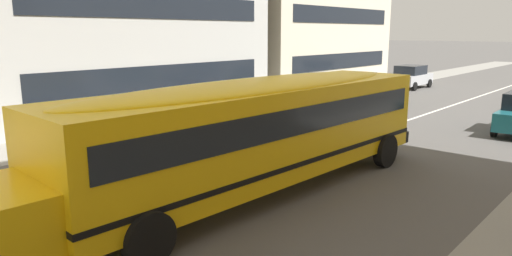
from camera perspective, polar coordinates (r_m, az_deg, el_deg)
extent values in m
plane|color=#54514F|center=(13.28, -1.08, -5.69)|extent=(400.00, 400.00, 0.00)
cube|color=gray|center=(19.06, -18.11, -0.86)|extent=(120.00, 3.00, 0.01)
cube|color=silver|center=(13.27, -1.08, -5.68)|extent=(110.00, 0.16, 0.01)
cube|color=yellow|center=(11.51, 0.59, -0.24)|extent=(11.01, 2.90, 2.19)
cube|color=black|center=(16.11, 14.17, -0.44)|extent=(0.29, 2.49, 0.36)
cube|color=black|center=(11.43, 0.60, 1.69)|extent=(10.36, 2.91, 0.64)
cube|color=black|center=(11.66, 0.58, -3.35)|extent=(11.03, 2.93, 0.12)
ellipsoid|color=yellow|center=(11.33, 0.60, 5.17)|extent=(10.57, 2.68, 0.36)
cylinder|color=red|center=(10.56, -18.36, -2.56)|extent=(0.45, 0.45, 0.03)
cylinder|color=black|center=(8.38, -13.09, -13.15)|extent=(1.00, 0.32, 0.99)
cylinder|color=black|center=(10.41, -20.74, -8.60)|extent=(1.00, 0.32, 0.99)
cylinder|color=black|center=(14.38, 15.68, -2.71)|extent=(1.00, 0.32, 0.99)
cylinder|color=black|center=(15.65, 7.66, -1.21)|extent=(1.00, 0.32, 0.99)
cube|color=#B7BABF|center=(35.22, 18.57, 5.74)|extent=(3.91, 1.72, 0.70)
cube|color=black|center=(35.02, 18.54, 6.81)|extent=(2.21, 1.57, 0.64)
cylinder|color=black|center=(36.77, 18.13, 5.45)|extent=(0.60, 0.18, 0.60)
cylinder|color=black|center=(36.13, 20.60, 5.18)|extent=(0.60, 0.18, 0.60)
cylinder|color=black|center=(34.42, 16.36, 5.16)|extent=(0.60, 0.18, 0.60)
cylinder|color=black|center=(33.73, 18.97, 4.87)|extent=(0.60, 0.18, 0.60)
cube|color=#236038|center=(28.06, 12.37, 4.68)|extent=(3.99, 1.93, 0.70)
cube|color=black|center=(27.85, 12.30, 6.02)|extent=(2.29, 1.69, 0.64)
cylinder|color=black|center=(29.63, 11.96, 4.38)|extent=(0.61, 0.22, 0.60)
cylinder|color=black|center=(28.93, 14.99, 4.06)|extent=(0.61, 0.22, 0.60)
cylinder|color=black|center=(27.34, 9.54, 3.87)|extent=(0.61, 0.22, 0.60)
cylinder|color=black|center=(26.58, 12.76, 3.52)|extent=(0.61, 0.22, 0.60)
cylinder|color=black|center=(20.07, 27.35, -0.13)|extent=(0.61, 0.20, 0.60)
cylinder|color=black|center=(22.59, 28.77, 0.93)|extent=(0.61, 0.20, 0.60)
cube|color=gray|center=(22.91, 4.76, 3.37)|extent=(3.99, 1.93, 0.70)
cube|color=black|center=(22.71, 4.54, 5.00)|extent=(2.29, 1.69, 0.64)
cylinder|color=black|center=(24.48, 5.19, 3.08)|extent=(0.61, 0.22, 0.60)
cylinder|color=black|center=(23.45, 8.38, 2.61)|extent=(0.61, 0.22, 0.60)
cylinder|color=black|center=(22.57, 0.96, 2.38)|extent=(0.61, 0.22, 0.60)
cylinder|color=black|center=(21.44, 4.23, 1.85)|extent=(0.61, 0.22, 0.60)
cube|color=black|center=(22.20, -11.40, 6.21)|extent=(12.84, 0.04, 1.10)
cube|color=black|center=(22.13, -11.75, 14.48)|extent=(12.84, 0.04, 1.10)
cube|color=black|center=(34.43, 10.70, 8.14)|extent=(12.21, 0.04, 1.10)
cube|color=black|center=(34.38, 10.91, 13.47)|extent=(12.21, 0.04, 1.10)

